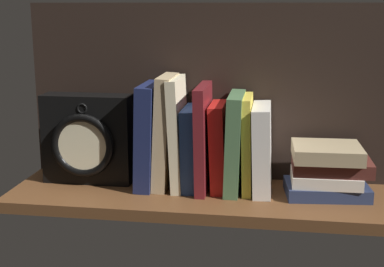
{
  "coord_description": "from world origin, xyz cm",
  "views": [
    {
      "loc": [
        15.49,
        -114.84,
        40.94
      ],
      "look_at": [
        -2.62,
        3.53,
        12.56
      ],
      "focal_mm": 51.33,
      "sensor_mm": 36.0,
      "label": 1
    }
  ],
  "objects_px": {
    "book_navy_bierce": "(149,135)",
    "book_green_romantic": "(235,142)",
    "book_maroon_dawkins": "(206,138)",
    "book_tan_shortstories": "(165,132)",
    "book_stack_side": "(328,171)",
    "book_red_requiem": "(219,147)",
    "book_cream_twain": "(178,133)",
    "book_white_catcher": "(262,149)",
    "book_yellow_seinlanguage": "(248,144)",
    "framed_clock": "(87,139)",
    "book_blue_modern": "(192,148)"
  },
  "relations": [
    {
      "from": "book_navy_bierce",
      "to": "book_green_romantic",
      "type": "height_order",
      "value": "book_navy_bierce"
    },
    {
      "from": "book_maroon_dawkins",
      "to": "book_green_romantic",
      "type": "xyz_separation_m",
      "value": [
        0.07,
        0.0,
        -0.01
      ]
    },
    {
      "from": "book_tan_shortstories",
      "to": "book_stack_side",
      "type": "height_order",
      "value": "book_tan_shortstories"
    },
    {
      "from": "book_navy_bierce",
      "to": "book_red_requiem",
      "type": "distance_m",
      "value": 0.16
    },
    {
      "from": "book_cream_twain",
      "to": "book_white_catcher",
      "type": "xyz_separation_m",
      "value": [
        0.19,
        0.0,
        -0.03
      ]
    },
    {
      "from": "book_cream_twain",
      "to": "book_yellow_seinlanguage",
      "type": "distance_m",
      "value": 0.16
    },
    {
      "from": "book_yellow_seinlanguage",
      "to": "book_stack_side",
      "type": "relative_size",
      "value": 1.15
    },
    {
      "from": "book_maroon_dawkins",
      "to": "book_red_requiem",
      "type": "bearing_deg",
      "value": 0.0
    },
    {
      "from": "book_maroon_dawkins",
      "to": "book_white_catcher",
      "type": "height_order",
      "value": "book_maroon_dawkins"
    },
    {
      "from": "book_cream_twain",
      "to": "framed_clock",
      "type": "distance_m",
      "value": 0.22
    },
    {
      "from": "book_navy_bierce",
      "to": "book_red_requiem",
      "type": "xyz_separation_m",
      "value": [
        0.16,
        0.0,
        -0.02
      ]
    },
    {
      "from": "book_cream_twain",
      "to": "book_white_catcher",
      "type": "bearing_deg",
      "value": 0.0
    },
    {
      "from": "book_tan_shortstories",
      "to": "book_red_requiem",
      "type": "bearing_deg",
      "value": 0.0
    },
    {
      "from": "book_maroon_dawkins",
      "to": "book_red_requiem",
      "type": "relative_size",
      "value": 1.2
    },
    {
      "from": "book_white_catcher",
      "to": "framed_clock",
      "type": "distance_m",
      "value": 0.4
    },
    {
      "from": "book_red_requiem",
      "to": "framed_clock",
      "type": "xyz_separation_m",
      "value": [
        -0.31,
        -0.0,
        0.0
      ]
    },
    {
      "from": "book_navy_bierce",
      "to": "book_maroon_dawkins",
      "type": "xyz_separation_m",
      "value": [
        0.13,
        0.0,
        -0.0
      ]
    },
    {
      "from": "book_tan_shortstories",
      "to": "book_stack_side",
      "type": "xyz_separation_m",
      "value": [
        0.36,
        -0.01,
        -0.07
      ]
    },
    {
      "from": "book_yellow_seinlanguage",
      "to": "framed_clock",
      "type": "relative_size",
      "value": 1.03
    },
    {
      "from": "book_yellow_seinlanguage",
      "to": "book_navy_bierce",
      "type": "bearing_deg",
      "value": 180.0
    },
    {
      "from": "book_maroon_dawkins",
      "to": "book_yellow_seinlanguage",
      "type": "xyz_separation_m",
      "value": [
        0.09,
        0.0,
        -0.01
      ]
    },
    {
      "from": "book_maroon_dawkins",
      "to": "book_yellow_seinlanguage",
      "type": "height_order",
      "value": "book_maroon_dawkins"
    },
    {
      "from": "book_blue_modern",
      "to": "book_white_catcher",
      "type": "relative_size",
      "value": 0.96
    },
    {
      "from": "book_cream_twain",
      "to": "book_yellow_seinlanguage",
      "type": "relative_size",
      "value": 1.18
    },
    {
      "from": "book_cream_twain",
      "to": "book_maroon_dawkins",
      "type": "bearing_deg",
      "value": 0.0
    },
    {
      "from": "book_navy_bierce",
      "to": "book_stack_side",
      "type": "bearing_deg",
      "value": -1.9
    },
    {
      "from": "book_blue_modern",
      "to": "framed_clock",
      "type": "bearing_deg",
      "value": -179.97
    },
    {
      "from": "book_white_catcher",
      "to": "book_stack_side",
      "type": "height_order",
      "value": "book_white_catcher"
    },
    {
      "from": "book_cream_twain",
      "to": "framed_clock",
      "type": "relative_size",
      "value": 1.21
    },
    {
      "from": "book_cream_twain",
      "to": "book_blue_modern",
      "type": "distance_m",
      "value": 0.05
    },
    {
      "from": "book_blue_modern",
      "to": "book_white_catcher",
      "type": "xyz_separation_m",
      "value": [
        0.16,
        0.0,
        0.0
      ]
    },
    {
      "from": "book_blue_modern",
      "to": "book_stack_side",
      "type": "relative_size",
      "value": 0.99
    },
    {
      "from": "book_yellow_seinlanguage",
      "to": "book_stack_side",
      "type": "xyz_separation_m",
      "value": [
        0.18,
        -0.01,
        -0.05
      ]
    },
    {
      "from": "book_navy_bierce",
      "to": "book_yellow_seinlanguage",
      "type": "relative_size",
      "value": 1.1
    },
    {
      "from": "book_red_requiem",
      "to": "framed_clock",
      "type": "bearing_deg",
      "value": -179.98
    },
    {
      "from": "book_cream_twain",
      "to": "book_white_catcher",
      "type": "height_order",
      "value": "book_cream_twain"
    },
    {
      "from": "framed_clock",
      "to": "book_stack_side",
      "type": "height_order",
      "value": "framed_clock"
    },
    {
      "from": "book_blue_modern",
      "to": "book_yellow_seinlanguage",
      "type": "xyz_separation_m",
      "value": [
        0.13,
        0.0,
        0.01
      ]
    },
    {
      "from": "framed_clock",
      "to": "book_stack_side",
      "type": "relative_size",
      "value": 1.11
    },
    {
      "from": "book_cream_twain",
      "to": "book_yellow_seinlanguage",
      "type": "height_order",
      "value": "book_cream_twain"
    },
    {
      "from": "book_red_requiem",
      "to": "book_yellow_seinlanguage",
      "type": "height_order",
      "value": "book_yellow_seinlanguage"
    },
    {
      "from": "book_green_romantic",
      "to": "book_stack_side",
      "type": "height_order",
      "value": "book_green_romantic"
    },
    {
      "from": "book_blue_modern",
      "to": "book_tan_shortstories",
      "type": "bearing_deg",
      "value": 180.0
    },
    {
      "from": "book_maroon_dawkins",
      "to": "book_tan_shortstories",
      "type": "bearing_deg",
      "value": 180.0
    },
    {
      "from": "book_blue_modern",
      "to": "book_green_romantic",
      "type": "height_order",
      "value": "book_green_romantic"
    },
    {
      "from": "book_navy_bierce",
      "to": "book_tan_shortstories",
      "type": "bearing_deg",
      "value": 0.0
    },
    {
      "from": "book_stack_side",
      "to": "book_cream_twain",
      "type": "bearing_deg",
      "value": 177.72
    },
    {
      "from": "book_tan_shortstories",
      "to": "book_green_romantic",
      "type": "distance_m",
      "value": 0.16
    },
    {
      "from": "book_navy_bierce",
      "to": "book_blue_modern",
      "type": "height_order",
      "value": "book_navy_bierce"
    },
    {
      "from": "book_tan_shortstories",
      "to": "book_cream_twain",
      "type": "relative_size",
      "value": 1.02
    }
  ]
}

